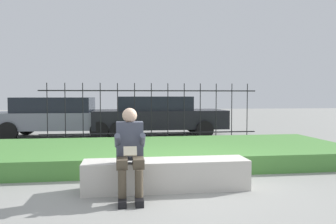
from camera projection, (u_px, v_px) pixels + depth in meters
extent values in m
plane|color=gray|center=(177.00, 189.00, 5.02)|extent=(60.00, 60.00, 0.00)
cube|color=beige|center=(166.00, 175.00, 4.99)|extent=(2.50, 0.53, 0.46)
cube|color=#9B978F|center=(166.00, 187.00, 4.99)|extent=(2.40, 0.49, 0.08)
cube|color=black|center=(122.00, 202.00, 4.24)|extent=(0.11, 0.26, 0.09)
cylinder|color=#4C4233|center=(122.00, 184.00, 4.29)|extent=(0.11, 0.11, 0.37)
cube|color=#4C4233|center=(122.00, 162.00, 4.49)|extent=(0.15, 0.42, 0.13)
cube|color=black|center=(139.00, 202.00, 4.27)|extent=(0.11, 0.26, 0.09)
cylinder|color=#4C4233|center=(139.00, 183.00, 4.32)|extent=(0.11, 0.11, 0.37)
cube|color=#4C4233|center=(138.00, 162.00, 4.52)|extent=(0.15, 0.42, 0.13)
cube|color=#424756|center=(130.00, 141.00, 4.70)|extent=(0.38, 0.24, 0.54)
sphere|color=#DBB293|center=(130.00, 115.00, 4.66)|extent=(0.21, 0.21, 0.21)
cylinder|color=#424756|center=(118.00, 141.00, 4.51)|extent=(0.08, 0.29, 0.24)
cylinder|color=#424756|center=(142.00, 140.00, 4.56)|extent=(0.08, 0.29, 0.24)
cube|color=beige|center=(130.00, 151.00, 4.45)|extent=(0.18, 0.09, 0.13)
cube|color=#4C893D|center=(160.00, 153.00, 7.24)|extent=(8.22, 3.10, 0.34)
cylinder|color=black|center=(151.00, 133.00, 9.41)|extent=(6.22, 0.03, 0.03)
cylinder|color=black|center=(151.00, 91.00, 9.35)|extent=(6.22, 0.03, 0.03)
cylinder|color=black|center=(47.00, 115.00, 8.99)|extent=(0.02, 0.02, 1.79)
cylinder|color=black|center=(65.00, 115.00, 9.06)|extent=(0.02, 0.02, 1.79)
cylinder|color=black|center=(83.00, 115.00, 9.13)|extent=(0.02, 0.02, 1.79)
cylinder|color=black|center=(100.00, 115.00, 9.19)|extent=(0.02, 0.02, 1.79)
cylinder|color=black|center=(118.00, 115.00, 9.26)|extent=(0.02, 0.02, 1.79)
cylinder|color=black|center=(135.00, 115.00, 9.32)|extent=(0.02, 0.02, 1.79)
cylinder|color=black|center=(151.00, 114.00, 9.39)|extent=(0.02, 0.02, 1.79)
cylinder|color=black|center=(168.00, 114.00, 9.45)|extent=(0.02, 0.02, 1.79)
cylinder|color=black|center=(184.00, 114.00, 9.52)|extent=(0.02, 0.02, 1.79)
cylinder|color=black|center=(200.00, 114.00, 9.58)|extent=(0.02, 0.02, 1.79)
cylinder|color=black|center=(216.00, 114.00, 9.65)|extent=(0.02, 0.02, 1.79)
cylinder|color=black|center=(232.00, 114.00, 9.72)|extent=(0.02, 0.02, 1.79)
cylinder|color=black|center=(247.00, 114.00, 9.78)|extent=(0.02, 0.02, 1.79)
cube|color=slate|center=(61.00, 120.00, 11.26)|extent=(4.67, 1.99, 0.57)
cube|color=black|center=(55.00, 105.00, 11.22)|extent=(2.60, 1.67, 0.50)
cylinder|color=black|center=(99.00, 131.00, 10.54)|extent=(0.62, 0.23, 0.61)
cylinder|color=black|center=(105.00, 126.00, 12.26)|extent=(0.62, 0.23, 0.61)
cylinder|color=black|center=(8.00, 132.00, 10.29)|extent=(0.62, 0.23, 0.61)
cylinder|color=black|center=(27.00, 126.00, 12.01)|extent=(0.62, 0.23, 0.61)
cube|color=black|center=(159.00, 119.00, 11.62)|extent=(4.58, 1.85, 0.63)
cube|color=black|center=(154.00, 103.00, 11.57)|extent=(2.52, 1.62, 0.48)
cylinder|color=black|center=(204.00, 130.00, 10.94)|extent=(0.59, 0.20, 0.59)
cylinder|color=black|center=(193.00, 125.00, 12.72)|extent=(0.59, 0.20, 0.59)
cylinder|color=black|center=(119.00, 131.00, 10.56)|extent=(0.59, 0.20, 0.59)
cylinder|color=black|center=(119.00, 126.00, 12.34)|extent=(0.59, 0.20, 0.59)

